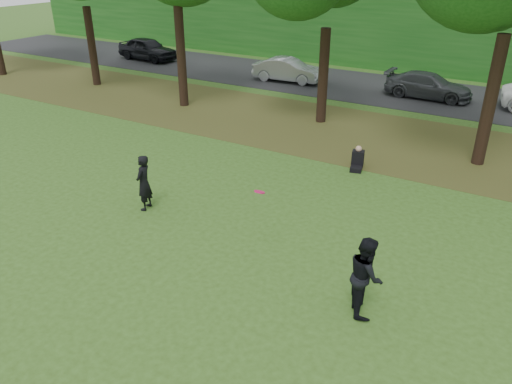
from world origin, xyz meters
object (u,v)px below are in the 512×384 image
player_left (144,183)px  frisbee (260,192)px  seated_person (357,160)px  player_right (366,276)px

player_left → frisbee: bearing=68.6°
frisbee → seated_person: (0.12, 6.78, -1.57)m
frisbee → seated_person: frisbee is taller
player_right → frisbee: (-2.98, 0.63, 0.96)m
player_left → frisbee: 4.47m
frisbee → seated_person: size_ratio=0.44×
player_left → seated_person: size_ratio=2.08×
player_left → frisbee: frisbee is taller
player_right → seated_person: size_ratio=2.20×
seated_person → player_left: bearing=-138.9°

